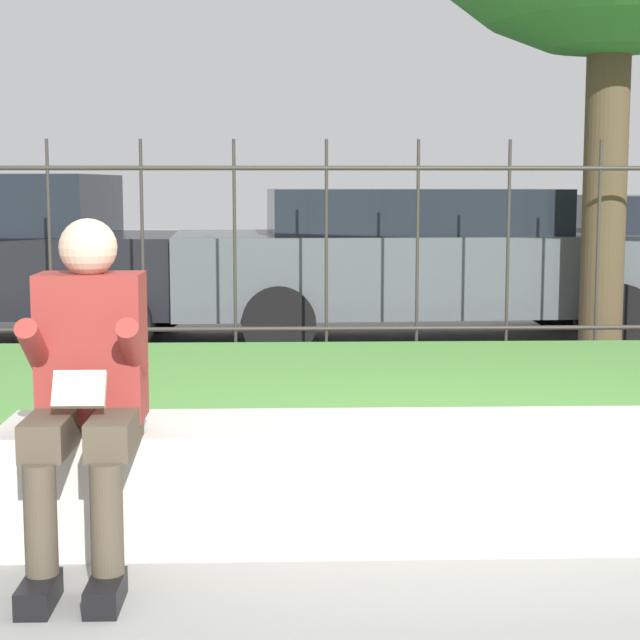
% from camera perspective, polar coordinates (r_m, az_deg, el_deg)
% --- Properties ---
extents(ground_plane, '(60.00, 60.00, 0.00)m').
position_cam_1_polar(ground_plane, '(4.36, 6.79, -11.40)').
color(ground_plane, gray).
extents(stone_bench, '(2.72, 0.52, 0.47)m').
position_cam_1_polar(stone_bench, '(4.26, 1.70, -8.86)').
color(stone_bench, beige).
rests_on(stone_bench, ground_plane).
extents(person_seated_reader, '(0.42, 0.73, 1.27)m').
position_cam_1_polar(person_seated_reader, '(3.91, -12.33, -3.14)').
color(person_seated_reader, black).
rests_on(person_seated_reader, ground_plane).
extents(grass_berm, '(8.64, 2.59, 0.30)m').
position_cam_1_polar(grass_berm, '(6.24, 4.02, -4.25)').
color(grass_berm, '#569342').
rests_on(grass_berm, ground_plane).
extents(iron_fence, '(6.64, 0.03, 1.72)m').
position_cam_1_polar(iron_fence, '(7.79, 2.79, 3.60)').
color(iron_fence, '#332D28').
rests_on(iron_fence, ground_plane).
extents(car_parked_center, '(4.58, 2.09, 1.35)m').
position_cam_1_polar(car_parked_center, '(9.50, 5.70, 3.19)').
color(car_parked_center, '#4C5156').
rests_on(car_parked_center, ground_plane).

